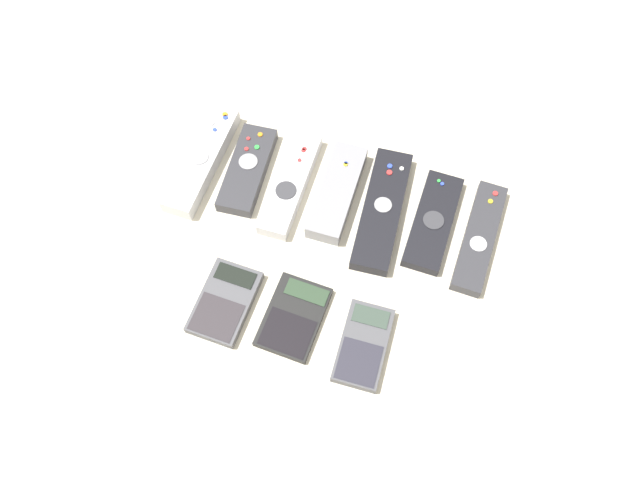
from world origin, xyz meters
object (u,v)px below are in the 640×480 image
(remote_3, at_px, (336,192))
(calculator_0, at_px, (225,302))
(remote_0, at_px, (202,160))
(calculator_2, at_px, (363,345))
(calculator_1, at_px, (297,318))
(remote_2, at_px, (291,183))
(remote_6, at_px, (479,237))
(remote_4, at_px, (382,210))
(remote_1, at_px, (248,169))
(remote_5, at_px, (433,221))

(remote_3, bearing_deg, calculator_0, -114.48)
(remote_0, distance_m, remote_3, 0.22)
(remote_3, relative_size, calculator_2, 1.39)
(remote_3, height_order, calculator_1, remote_3)
(remote_3, bearing_deg, remote_2, -176.07)
(remote_6, relative_size, calculator_2, 1.55)
(remote_0, bearing_deg, calculator_1, -40.71)
(remote_4, distance_m, remote_6, 0.15)
(remote_6, bearing_deg, remote_4, -178.13)
(remote_1, xyz_separation_m, calculator_2, (0.25, -0.22, -0.00))
(remote_4, xyz_separation_m, calculator_1, (-0.07, -0.20, -0.00))
(remote_2, bearing_deg, remote_4, -1.42)
(remote_0, xyz_separation_m, calculator_0, (0.12, -0.21, -0.01))
(remote_5, distance_m, calculator_2, 0.22)
(remote_6, bearing_deg, remote_2, -178.49)
(remote_0, bearing_deg, remote_1, 5.89)
(remote_4, distance_m, calculator_1, 0.21)
(remote_4, distance_m, calculator_0, 0.27)
(remote_5, xyz_separation_m, calculator_0, (-0.25, -0.21, -0.00))
(remote_2, bearing_deg, calculator_0, -97.33)
(remote_2, distance_m, remote_5, 0.22)
(remote_0, distance_m, remote_1, 0.07)
(remote_1, distance_m, remote_3, 0.14)
(calculator_1, bearing_deg, remote_5, 57.27)
(remote_4, height_order, remote_5, remote_4)
(calculator_2, bearing_deg, remote_2, 128.03)
(remote_0, relative_size, calculator_0, 1.69)
(remote_1, xyz_separation_m, remote_4, (0.22, -0.01, 0.00))
(remote_3, height_order, remote_5, remote_3)
(remote_5, relative_size, calculator_0, 1.40)
(remote_5, bearing_deg, remote_1, -179.05)
(remote_5, bearing_deg, calculator_1, -124.28)
(calculator_0, bearing_deg, remote_6, 35.00)
(remote_4, relative_size, remote_5, 1.26)
(remote_0, relative_size, remote_4, 0.96)
(calculator_2, bearing_deg, remote_6, 58.69)
(remote_2, distance_m, calculator_0, 0.21)
(remote_2, height_order, remote_3, remote_3)
(remote_4, xyz_separation_m, calculator_2, (0.03, -0.21, -0.00))
(remote_0, relative_size, remote_6, 1.09)
(calculator_0, height_order, calculator_2, calculator_2)
(remote_4, bearing_deg, remote_0, 176.28)
(remote_0, distance_m, calculator_2, 0.38)
(remote_0, bearing_deg, calculator_2, -32.04)
(remote_0, bearing_deg, remote_2, 1.86)
(remote_2, relative_size, remote_4, 0.90)
(remote_2, relative_size, calculator_2, 1.57)
(remote_4, xyz_separation_m, calculator_0, (-0.17, -0.21, -0.00))
(calculator_2, bearing_deg, calculator_0, 177.86)
(remote_3, distance_m, calculator_1, 0.21)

